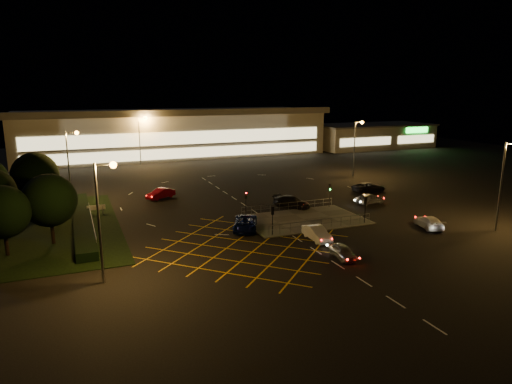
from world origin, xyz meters
name	(u,v)px	position (x,y,z in m)	size (l,w,h in m)	color
ground	(282,218)	(0.00, 0.00, 0.00)	(180.00, 180.00, 0.00)	black
pedestrian_island	(304,220)	(2.00, -2.00, 0.06)	(14.00, 9.00, 0.12)	#4C4944
grass_verge	(36,230)	(-28.00, 6.00, 0.04)	(18.00, 30.00, 0.08)	black
hedge	(82,221)	(-23.00, 6.00, 0.50)	(2.00, 26.00, 1.00)	black
supermarket	(173,132)	(0.00, 61.95, 5.31)	(72.00, 26.50, 10.50)	beige
retail_unit_a	(350,137)	(46.00, 53.97, 3.21)	(18.80, 14.80, 6.35)	beige
retail_unit_b	(399,134)	(62.00, 53.96, 3.22)	(14.80, 14.80, 6.35)	beige
streetlight_sw	(103,205)	(-21.56, -12.00, 6.56)	(1.78, 0.56, 10.03)	slate
streetlight_se	(505,173)	(20.44, -14.00, 6.56)	(1.78, 0.56, 10.03)	slate
streetlight_nw	(71,156)	(-23.56, 18.00, 6.56)	(1.78, 0.56, 10.03)	slate
streetlight_ne	(357,140)	(24.44, 20.00, 6.56)	(1.78, 0.56, 10.03)	slate
streetlight_far_left	(141,134)	(-9.56, 48.00, 6.56)	(1.78, 0.56, 10.03)	slate
streetlight_far_right	(306,127)	(30.44, 50.00, 6.56)	(1.78, 0.56, 10.03)	slate
signal_sw	(273,215)	(-4.00, -5.99, 2.37)	(0.28, 0.30, 3.15)	black
signal_se	(365,204)	(8.00, -5.99, 2.37)	(0.28, 0.30, 3.15)	black
signal_nw	(246,199)	(-4.00, 1.99, 2.37)	(0.28, 0.30, 3.15)	black
signal_ne	(330,191)	(8.00, 1.99, 2.37)	(0.28, 0.30, 3.15)	black
tree_a	(2,212)	(-30.00, -2.00, 4.33)	(5.04, 5.04, 6.86)	black
tree_c	(35,175)	(-28.00, 14.00, 4.95)	(5.76, 5.76, 7.84)	black
tree_e	(49,200)	(-26.00, 0.00, 4.64)	(5.40, 5.40, 7.35)	black
car_near_silver	(343,252)	(-0.68, -14.70, 0.65)	(1.54, 3.82, 1.30)	silver
car_queue_white	(317,233)	(-0.25, -9.13, 0.73)	(1.55, 4.43, 1.46)	silver
car_left_blue	(245,223)	(-6.00, -2.95, 0.76)	(2.54, 5.50, 1.53)	#0D1950
car_far_dkgrey	(292,202)	(3.44, 4.13, 0.75)	(2.11, 5.18, 1.50)	black
car_right_silver	(369,199)	(14.27, 1.72, 0.74)	(1.76, 4.36, 1.49)	silver
car_circ_red	(161,194)	(-11.94, 15.97, 0.73)	(1.56, 4.46, 1.47)	maroon
car_east_grey	(369,187)	(18.85, 8.16, 0.73)	(2.43, 5.27, 1.46)	black
car_approach_white	(429,222)	(13.82, -10.21, 0.68)	(1.91, 4.70, 1.36)	silver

